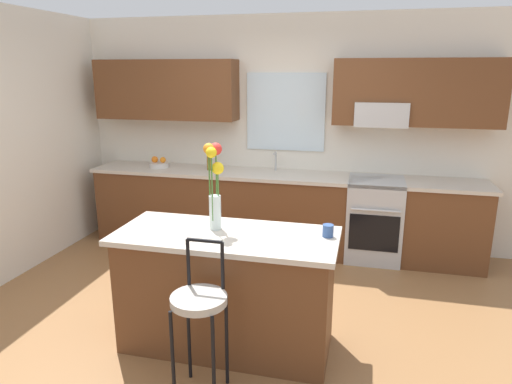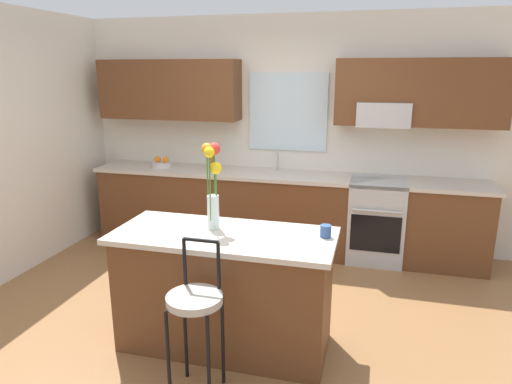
# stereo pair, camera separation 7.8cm
# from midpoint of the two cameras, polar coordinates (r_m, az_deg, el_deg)

# --- Properties ---
(ground_plane) EXTENTS (14.00, 14.00, 0.00)m
(ground_plane) POSITION_cam_midpoint_polar(r_m,az_deg,el_deg) (4.07, -1.41, -15.74)
(ground_plane) COLOR olive
(back_wall_assembly) EXTENTS (5.60, 0.50, 2.70)m
(back_wall_assembly) POSITION_cam_midpoint_polar(r_m,az_deg,el_deg) (5.46, 4.62, 8.95)
(back_wall_assembly) COLOR silver
(back_wall_assembly) RESTS_ON ground
(counter_run) EXTENTS (4.56, 0.64, 0.92)m
(counter_run) POSITION_cam_midpoint_polar(r_m,az_deg,el_deg) (5.40, 3.61, -2.43)
(counter_run) COLOR brown
(counter_run) RESTS_ON ground
(sink_faucet) EXTENTS (0.02, 0.13, 0.23)m
(sink_faucet) POSITION_cam_midpoint_polar(r_m,az_deg,el_deg) (5.41, 3.12, 4.11)
(sink_faucet) COLOR #B7BABC
(sink_faucet) RESTS_ON counter_run
(oven_range) EXTENTS (0.60, 0.64, 0.92)m
(oven_range) POSITION_cam_midpoint_polar(r_m,az_deg,el_deg) (5.29, 15.18, -3.40)
(oven_range) COLOR #B7BABC
(oven_range) RESTS_ON ground
(kitchen_island) EXTENTS (1.64, 0.72, 0.92)m
(kitchen_island) POSITION_cam_midpoint_polar(r_m,az_deg,el_deg) (3.55, -3.29, -12.09)
(kitchen_island) COLOR brown
(kitchen_island) RESTS_ON ground
(bar_stool_near) EXTENTS (0.36, 0.36, 1.04)m
(bar_stool_near) POSITION_cam_midpoint_polar(r_m,az_deg,el_deg) (3.00, -6.84, -13.94)
(bar_stool_near) COLOR black
(bar_stool_near) RESTS_ON ground
(flower_vase) EXTENTS (0.15, 0.18, 0.65)m
(flower_vase) POSITION_cam_midpoint_polar(r_m,az_deg,el_deg) (3.37, -4.79, 1.34)
(flower_vase) COLOR silver
(flower_vase) RESTS_ON kitchen_island
(mug_ceramic) EXTENTS (0.08, 0.08, 0.09)m
(mug_ceramic) POSITION_cam_midpoint_polar(r_m,az_deg,el_deg) (3.32, 9.37, -4.86)
(mug_ceramic) COLOR #33518C
(mug_ceramic) RESTS_ON kitchen_island
(fruit_bowl_oranges) EXTENTS (0.24, 0.24, 0.13)m
(fruit_bowl_oranges) POSITION_cam_midpoint_polar(r_m,az_deg,el_deg) (5.75, -11.33, 3.52)
(fruit_bowl_oranges) COLOR silver
(fruit_bowl_oranges) RESTS_ON counter_run
(bottle_olive_oil) EXTENTS (0.06, 0.06, 0.31)m
(bottle_olive_oil) POSITION_cam_midpoint_polar(r_m,az_deg,el_deg) (5.48, -5.15, 4.06)
(bottle_olive_oil) COLOR olive
(bottle_olive_oil) RESTS_ON counter_run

